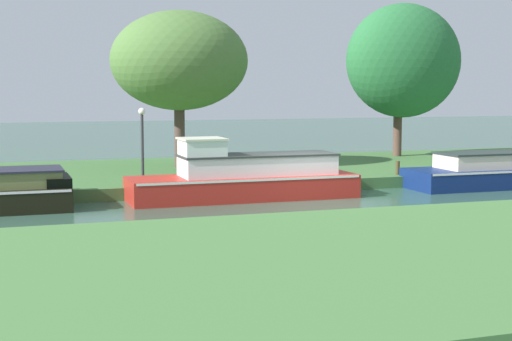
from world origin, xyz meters
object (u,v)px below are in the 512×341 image
at_px(mooring_post_near, 398,168).
at_px(mooring_post_far, 302,168).
at_px(willow_tree_centre, 404,61).
at_px(navy_narrowboat, 490,171).
at_px(willow_tree_left, 180,61).
at_px(lamp_post, 142,134).
at_px(red_barge, 245,178).

distance_m(mooring_post_near, mooring_post_far, 3.73).
bearing_deg(willow_tree_centre, navy_narrowboat, -96.07).
relative_size(willow_tree_left, willow_tree_centre, 0.89).
xyz_separation_m(navy_narrowboat, mooring_post_far, (-6.67, 1.41, 0.19)).
relative_size(willow_tree_left, mooring_post_near, 12.25).
xyz_separation_m(navy_narrowboat, willow_tree_centre, (0.83, 7.79, 4.18)).
xyz_separation_m(willow_tree_centre, lamp_post, (-12.91, -5.38, -2.75)).
bearing_deg(willow_tree_centre, mooring_post_far, -139.63).
distance_m(willow_tree_left, willow_tree_centre, 10.76).
bearing_deg(mooring_post_far, lamp_post, 169.57).
xyz_separation_m(willow_tree_left, lamp_post, (-2.24, -4.01, -2.60)).
xyz_separation_m(navy_narrowboat, lamp_post, (-12.08, 2.41, 1.43)).
distance_m(red_barge, mooring_post_near, 6.44).
xyz_separation_m(willow_tree_left, mooring_post_far, (3.17, -5.01, -3.83)).
bearing_deg(willow_tree_left, navy_narrowboat, -33.10).
distance_m(willow_tree_centre, mooring_post_near, 8.47).
bearing_deg(mooring_post_near, willow_tree_centre, 59.41).
bearing_deg(willow_tree_left, mooring_post_near, -35.96).
xyz_separation_m(mooring_post_near, mooring_post_far, (-3.73, 0.00, 0.11)).
height_order(red_barge, lamp_post, lamp_post).
xyz_separation_m(navy_narrowboat, mooring_post_near, (-2.94, 1.41, 0.09)).
xyz_separation_m(red_barge, navy_narrowboat, (9.23, 0.00, -0.11)).
bearing_deg(red_barge, navy_narrowboat, 0.00).
xyz_separation_m(red_barge, mooring_post_near, (6.29, 1.41, -0.02)).
bearing_deg(mooring_post_near, lamp_post, 173.78).
distance_m(willow_tree_centre, mooring_post_far, 10.62).
relative_size(navy_narrowboat, mooring_post_near, 11.38).
height_order(willow_tree_left, lamp_post, willow_tree_left).
bearing_deg(willow_tree_centre, red_barge, -142.25).
relative_size(willow_tree_left, lamp_post, 2.48).
bearing_deg(mooring_post_near, navy_narrowboat, -25.61).
relative_size(red_barge, mooring_post_far, 10.24).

